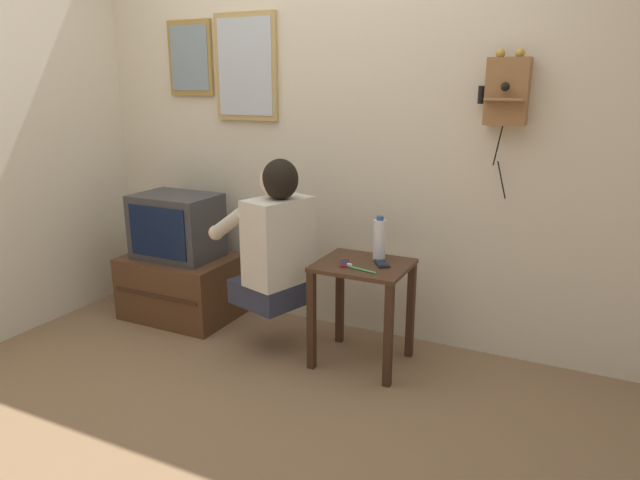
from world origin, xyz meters
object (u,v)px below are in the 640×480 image
object	(u,v)px
water_bottle	(379,240)
toothbrush	(359,269)
framed_picture	(190,58)
wall_mirror	(246,67)
television	(177,226)
person	(275,240)
cell_phone_held	(345,263)
cell_phone_spare	(382,264)
wall_phone_antique	(507,91)

from	to	relation	value
water_bottle	toothbrush	bearing A→B (deg)	-98.17
framed_picture	wall_mirror	xyz separation A→B (m)	(0.43, -0.00, -0.06)
wall_mirror	water_bottle	bearing A→B (deg)	-16.61
television	framed_picture	distance (m)	1.10
person	wall_mirror	size ratio (longest dim) A/B	1.30
wall_mirror	toothbrush	xyz separation A→B (m)	(0.99, -0.51, -1.02)
framed_picture	cell_phone_held	size ratio (longest dim) A/B	3.42
person	cell_phone_spare	world-z (taller)	person
person	cell_phone_spare	bearing A→B (deg)	-62.51
framed_picture	cell_phone_spare	xyz separation A→B (m)	(1.49, -0.38, -1.08)
framed_picture	cell_phone_held	bearing A→B (deg)	-19.16
cell_phone_spare	framed_picture	bearing A→B (deg)	130.60
water_bottle	wall_mirror	bearing A→B (deg)	163.39
television	cell_phone_held	size ratio (longest dim) A/B	3.82
toothbrush	wall_phone_antique	bearing A→B (deg)	-38.32
wall_mirror	water_bottle	xyz separation A→B (m)	(1.02, -0.30, -0.91)
person	wall_phone_antique	world-z (taller)	wall_phone_antique
wall_mirror	cell_phone_held	size ratio (longest dim) A/B	4.69
television	water_bottle	bearing A→B (deg)	0.54
television	wall_mirror	size ratio (longest dim) A/B	0.81
cell_phone_spare	television	bearing A→B (deg)	142.49
person	water_bottle	world-z (taller)	person
cell_phone_held	water_bottle	xyz separation A→B (m)	(0.14, 0.15, 0.11)
cell_phone_held	toothbrush	distance (m)	0.12
person	toothbrush	bearing A→B (deg)	-75.70
person	cell_phone_held	world-z (taller)	person
person	cell_phone_held	xyz separation A→B (m)	(0.41, 0.03, -0.09)
television	toothbrush	size ratio (longest dim) A/B	2.98
person	wall_phone_antique	distance (m)	1.44
wall_mirror	person	bearing A→B (deg)	-45.97
wall_phone_antique	framed_picture	world-z (taller)	framed_picture
television	wall_mirror	bearing A→B (deg)	41.11
person	framed_picture	bearing A→B (deg)	78.70
television	toothbrush	world-z (taller)	television
wall_phone_antique	cell_phone_held	bearing A→B (deg)	-149.53
television	water_bottle	size ratio (longest dim) A/B	2.14
water_bottle	television	bearing A→B (deg)	-179.46
person	cell_phone_held	bearing A→B (deg)	-68.10
television	cell_phone_held	bearing A→B (deg)	-6.18
framed_picture	cell_phone_held	distance (m)	1.76
wall_phone_antique	cell_phone_spare	bearing A→B (deg)	-146.85
cell_phone_held	cell_phone_spare	bearing A→B (deg)	-5.13
water_bottle	cell_phone_held	bearing A→B (deg)	-133.15
person	television	bearing A→B (deg)	95.82
television	cell_phone_spare	xyz separation A→B (m)	(1.43, -0.06, -0.03)
framed_picture	cell_phone_spare	world-z (taller)	framed_picture
cell_phone_held	cell_phone_spare	size ratio (longest dim) A/B	1.01
television	person	bearing A→B (deg)	-11.42
wall_mirror	toothbrush	size ratio (longest dim) A/B	3.67
wall_mirror	wall_phone_antique	bearing A→B (deg)	-1.48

